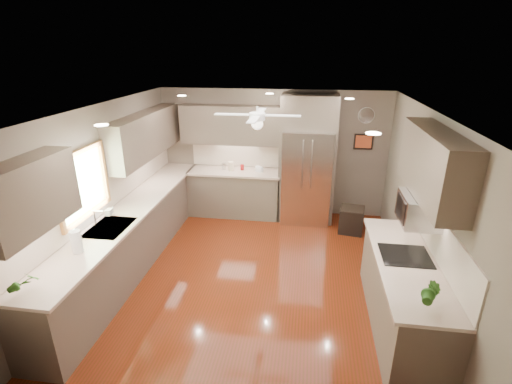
% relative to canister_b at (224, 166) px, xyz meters
% --- Properties ---
extents(floor, '(5.00, 5.00, 0.00)m').
position_rel_canister_b_xyz_m(floor, '(0.95, -2.24, -1.01)').
color(floor, '#461D09').
rests_on(floor, ground).
extents(ceiling, '(5.00, 5.00, 0.00)m').
position_rel_canister_b_xyz_m(ceiling, '(0.95, -2.24, 1.49)').
color(ceiling, white).
rests_on(ceiling, ground).
extents(wall_back, '(4.50, 0.00, 4.50)m').
position_rel_canister_b_xyz_m(wall_back, '(0.95, 0.26, 0.24)').
color(wall_back, '#665A4D').
rests_on(wall_back, ground).
extents(wall_front, '(4.50, 0.00, 4.50)m').
position_rel_canister_b_xyz_m(wall_front, '(0.95, -4.74, 0.24)').
color(wall_front, '#665A4D').
rests_on(wall_front, ground).
extents(wall_left, '(0.00, 5.00, 5.00)m').
position_rel_canister_b_xyz_m(wall_left, '(-1.30, -2.24, 0.24)').
color(wall_left, '#665A4D').
rests_on(wall_left, ground).
extents(wall_right, '(0.00, 5.00, 5.00)m').
position_rel_canister_b_xyz_m(wall_right, '(3.20, -2.24, 0.24)').
color(wall_right, '#665A4D').
rests_on(wall_right, ground).
extents(canister_b, '(0.08, 0.08, 0.13)m').
position_rel_canister_b_xyz_m(canister_b, '(0.00, 0.00, 0.00)').
color(canister_b, silver).
rests_on(canister_b, back_run).
extents(canister_c, '(0.14, 0.14, 0.18)m').
position_rel_canister_b_xyz_m(canister_c, '(0.16, -0.04, 0.02)').
color(canister_c, beige).
rests_on(canister_c, back_run).
extents(canister_d, '(0.09, 0.09, 0.11)m').
position_rel_canister_b_xyz_m(canister_d, '(0.37, 0.01, -0.01)').
color(canister_d, maroon).
rests_on(canister_d, back_run).
extents(soap_bottle, '(0.08, 0.08, 0.18)m').
position_rel_canister_b_xyz_m(soap_bottle, '(-1.13, -2.42, 0.02)').
color(soap_bottle, white).
rests_on(soap_bottle, left_run).
extents(potted_plant_left, '(0.19, 0.16, 0.30)m').
position_rel_canister_b_xyz_m(potted_plant_left, '(-1.01, -4.26, 0.08)').
color(potted_plant_left, '#275819').
rests_on(potted_plant_left, left_run).
extents(potted_plant_right, '(0.20, 0.18, 0.30)m').
position_rel_canister_b_xyz_m(potted_plant_right, '(2.87, -3.87, 0.08)').
color(potted_plant_right, '#275819').
rests_on(potted_plant_right, right_run).
extents(bowl, '(0.26, 0.26, 0.05)m').
position_rel_canister_b_xyz_m(bowl, '(0.72, -0.05, -0.05)').
color(bowl, beige).
rests_on(bowl, back_run).
extents(left_run, '(0.65, 4.70, 1.45)m').
position_rel_canister_b_xyz_m(left_run, '(-1.00, -2.09, -0.53)').
color(left_run, brown).
rests_on(left_run, ground).
extents(back_run, '(1.85, 0.65, 1.45)m').
position_rel_canister_b_xyz_m(back_run, '(0.23, -0.04, -0.53)').
color(back_run, brown).
rests_on(back_run, ground).
extents(uppers, '(4.50, 4.70, 0.95)m').
position_rel_canister_b_xyz_m(uppers, '(0.21, -1.53, 0.86)').
color(uppers, brown).
rests_on(uppers, wall_left).
extents(window, '(0.05, 1.12, 0.92)m').
position_rel_canister_b_xyz_m(window, '(-1.27, -2.74, 0.54)').
color(window, '#BFF2B2').
rests_on(window, wall_left).
extents(sink, '(0.50, 0.70, 0.32)m').
position_rel_canister_b_xyz_m(sink, '(-0.98, -2.74, -0.10)').
color(sink, silver).
rests_on(sink, left_run).
extents(refrigerator, '(1.06, 0.75, 2.45)m').
position_rel_canister_b_xyz_m(refrigerator, '(1.65, -0.09, 0.18)').
color(refrigerator, silver).
rests_on(refrigerator, ground).
extents(right_run, '(0.70, 2.20, 1.45)m').
position_rel_canister_b_xyz_m(right_run, '(2.88, -3.04, -0.53)').
color(right_run, brown).
rests_on(right_run, ground).
extents(microwave, '(0.43, 0.55, 0.34)m').
position_rel_canister_b_xyz_m(microwave, '(2.98, -2.79, 0.47)').
color(microwave, silver).
rests_on(microwave, wall_right).
extents(ceiling_fan, '(1.18, 1.18, 0.32)m').
position_rel_canister_b_xyz_m(ceiling_fan, '(0.95, -1.94, 1.32)').
color(ceiling_fan, white).
rests_on(ceiling_fan, ceiling).
extents(recessed_lights, '(2.84, 3.14, 0.01)m').
position_rel_canister_b_xyz_m(recessed_lights, '(0.91, -1.84, 1.48)').
color(recessed_lights, white).
rests_on(recessed_lights, ceiling).
extents(wall_clock, '(0.30, 0.03, 0.30)m').
position_rel_canister_b_xyz_m(wall_clock, '(2.70, 0.24, 1.04)').
color(wall_clock, white).
rests_on(wall_clock, wall_back).
extents(framed_print, '(0.36, 0.03, 0.30)m').
position_rel_canister_b_xyz_m(framed_print, '(2.70, 0.24, 0.54)').
color(framed_print, black).
rests_on(framed_print, wall_back).
extents(stool, '(0.49, 0.49, 0.49)m').
position_rel_canister_b_xyz_m(stool, '(2.53, -0.52, -0.77)').
color(stool, black).
rests_on(stool, ground).
extents(paper_towel, '(0.13, 0.13, 0.31)m').
position_rel_canister_b_xyz_m(paper_towel, '(-1.01, -3.42, 0.07)').
color(paper_towel, white).
rests_on(paper_towel, left_run).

